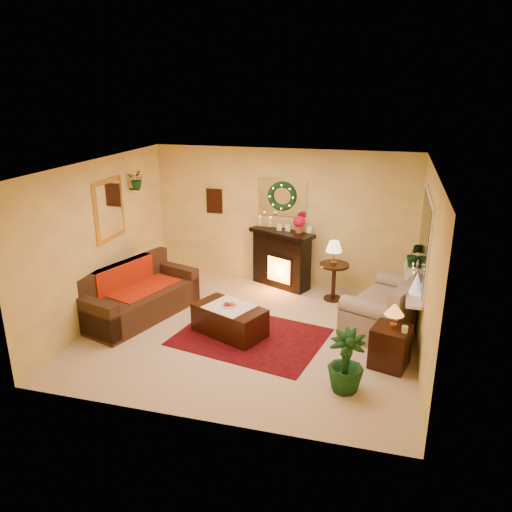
% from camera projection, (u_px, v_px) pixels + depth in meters
% --- Properties ---
extents(floor, '(5.00, 5.00, 0.00)m').
position_uv_depth(floor, '(250.00, 332.00, 7.83)').
color(floor, beige).
rests_on(floor, ground).
extents(ceiling, '(5.00, 5.00, 0.00)m').
position_uv_depth(ceiling, '(249.00, 166.00, 6.99)').
color(ceiling, white).
rests_on(ceiling, ground).
extents(wall_back, '(5.00, 5.00, 0.00)m').
position_uv_depth(wall_back, '(282.00, 218.00, 9.47)').
color(wall_back, '#EFD88C').
rests_on(wall_back, ground).
extents(wall_front, '(5.00, 5.00, 0.00)m').
position_uv_depth(wall_front, '(193.00, 318.00, 5.36)').
color(wall_front, '#EFD88C').
rests_on(wall_front, ground).
extents(wall_left, '(4.50, 4.50, 0.00)m').
position_uv_depth(wall_left, '(101.00, 241.00, 8.03)').
color(wall_left, '#EFD88C').
rests_on(wall_left, ground).
extents(wall_right, '(4.50, 4.50, 0.00)m').
position_uv_depth(wall_right, '(426.00, 269.00, 6.79)').
color(wall_right, '#EFD88C').
rests_on(wall_right, ground).
extents(area_rug, '(2.44, 2.01, 0.01)m').
position_uv_depth(area_rug, '(250.00, 337.00, 7.67)').
color(area_rug, '#60120A').
rests_on(area_rug, floor).
extents(sofa, '(1.47, 2.22, 0.88)m').
position_uv_depth(sofa, '(139.00, 292.00, 8.25)').
color(sofa, brown).
rests_on(sofa, floor).
extents(red_throw, '(0.76, 1.23, 0.02)m').
position_uv_depth(red_throw, '(141.00, 287.00, 8.41)').
color(red_throw, '#E43A09').
rests_on(red_throw, sofa).
extents(fireplace, '(1.17, 0.79, 1.03)m').
position_uv_depth(fireplace, '(282.00, 259.00, 9.51)').
color(fireplace, '#36271A').
rests_on(fireplace, floor).
extents(poinsettia, '(0.22, 0.22, 0.22)m').
position_uv_depth(poinsettia, '(299.00, 222.00, 9.18)').
color(poinsettia, red).
rests_on(poinsettia, fireplace).
extents(mantel_candle_a, '(0.05, 0.05, 0.16)m').
position_uv_depth(mantel_candle_a, '(260.00, 221.00, 9.40)').
color(mantel_candle_a, white).
rests_on(mantel_candle_a, fireplace).
extents(mantel_candle_b, '(0.06, 0.06, 0.17)m').
position_uv_depth(mantel_candle_b, '(270.00, 222.00, 9.31)').
color(mantel_candle_b, silver).
rests_on(mantel_candle_b, fireplace).
extents(mantel_mirror, '(0.92, 0.02, 0.72)m').
position_uv_depth(mantel_mirror, '(282.00, 197.00, 9.32)').
color(mantel_mirror, white).
rests_on(mantel_mirror, wall_back).
extents(wreath, '(0.55, 0.11, 0.55)m').
position_uv_depth(wreath, '(282.00, 196.00, 9.28)').
color(wreath, '#194719').
rests_on(wreath, wall_back).
extents(wall_art, '(0.32, 0.03, 0.48)m').
position_uv_depth(wall_art, '(214.00, 201.00, 9.70)').
color(wall_art, '#381E11').
rests_on(wall_art, wall_back).
extents(gold_mirror, '(0.03, 0.84, 1.00)m').
position_uv_depth(gold_mirror, '(109.00, 210.00, 8.16)').
color(gold_mirror, gold).
rests_on(gold_mirror, wall_left).
extents(hanging_plant, '(0.33, 0.28, 0.36)m').
position_uv_depth(hanging_plant, '(138.00, 188.00, 8.74)').
color(hanging_plant, '#194719').
rests_on(hanging_plant, wall_left).
extents(loveseat, '(1.47, 1.84, 0.93)m').
position_uv_depth(loveseat, '(388.00, 304.00, 7.84)').
color(loveseat, gray).
rests_on(loveseat, floor).
extents(window_frame, '(0.03, 1.86, 1.36)m').
position_uv_depth(window_frame, '(425.00, 240.00, 7.22)').
color(window_frame, white).
rests_on(window_frame, wall_right).
extents(window_glass, '(0.02, 1.70, 1.22)m').
position_uv_depth(window_glass, '(424.00, 240.00, 7.22)').
color(window_glass, black).
rests_on(window_glass, wall_right).
extents(window_sill, '(0.22, 1.86, 0.04)m').
position_uv_depth(window_sill, '(413.00, 283.00, 7.46)').
color(window_sill, white).
rests_on(window_sill, wall_right).
extents(mini_tree, '(0.21, 0.21, 0.32)m').
position_uv_depth(mini_tree, '(417.00, 283.00, 6.99)').
color(mini_tree, white).
rests_on(mini_tree, window_sill).
extents(sill_plant, '(0.30, 0.24, 0.55)m').
position_uv_depth(sill_plant, '(414.00, 256.00, 7.99)').
color(sill_plant, '#164011').
rests_on(sill_plant, window_sill).
extents(side_table_round, '(0.67, 0.67, 0.68)m').
position_uv_depth(side_table_round, '(334.00, 283.00, 8.94)').
color(side_table_round, '#4A1C0F').
rests_on(side_table_round, floor).
extents(lamp_cream, '(0.28, 0.28, 0.43)m').
position_uv_depth(lamp_cream, '(334.00, 254.00, 8.75)').
color(lamp_cream, beige).
rests_on(lamp_cream, side_table_round).
extents(end_table_square, '(0.59, 0.59, 0.58)m').
position_uv_depth(end_table_square, '(390.00, 348.00, 6.80)').
color(end_table_square, black).
rests_on(end_table_square, floor).
extents(lamp_tiffany, '(0.26, 0.26, 0.38)m').
position_uv_depth(lamp_tiffany, '(394.00, 317.00, 6.65)').
color(lamp_tiffany, '#F8A511').
rests_on(lamp_tiffany, end_table_square).
extents(coffee_table, '(1.25, 0.99, 0.46)m').
position_uv_depth(coffee_table, '(230.00, 322.00, 7.71)').
color(coffee_table, black).
rests_on(coffee_table, floor).
extents(fruit_bowl, '(0.25, 0.25, 0.06)m').
position_uv_depth(fruit_bowl, '(229.00, 307.00, 7.63)').
color(fruit_bowl, silver).
rests_on(fruit_bowl, coffee_table).
extents(floor_palm, '(1.50, 1.50, 2.43)m').
position_uv_depth(floor_palm, '(346.00, 359.00, 6.19)').
color(floor_palm, '#1F641E').
rests_on(floor_palm, floor).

